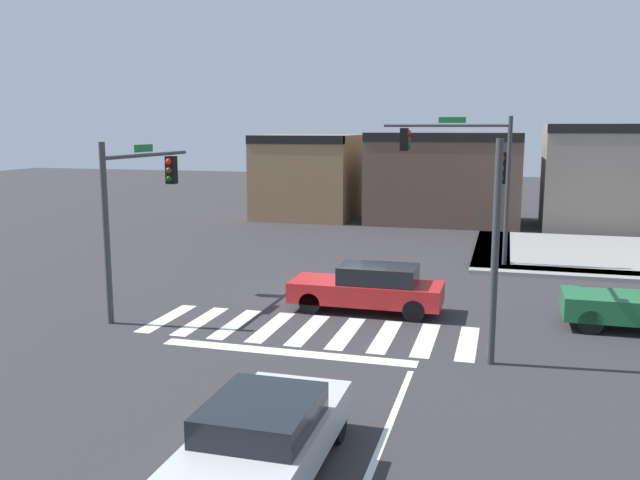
{
  "coord_description": "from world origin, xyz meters",
  "views": [
    {
      "loc": [
        5.29,
        -22.25,
        5.74
      ],
      "look_at": [
        -0.92,
        0.08,
        1.84
      ],
      "focal_mm": 37.66,
      "sensor_mm": 36.0,
      "label": 1
    }
  ],
  "objects_px": {
    "traffic_signal_southwest": "(139,193)",
    "traffic_signal_southeast": "(499,198)",
    "traffic_signal_northeast": "(463,163)",
    "car_silver": "(265,435)",
    "car_red": "(369,288)"
  },
  "relations": [
    {
      "from": "traffic_signal_southeast",
      "to": "car_silver",
      "type": "xyz_separation_m",
      "value": [
        -3.48,
        -8.76,
        -3.15
      ]
    },
    {
      "from": "traffic_signal_southwest",
      "to": "car_red",
      "type": "height_order",
      "value": "traffic_signal_southwest"
    },
    {
      "from": "traffic_signal_northeast",
      "to": "car_silver",
      "type": "xyz_separation_m",
      "value": [
        -1.9,
        -18.39,
        -3.6
      ]
    },
    {
      "from": "traffic_signal_southwest",
      "to": "car_red",
      "type": "bearing_deg",
      "value": -78.64
    },
    {
      "from": "traffic_signal_northeast",
      "to": "car_silver",
      "type": "height_order",
      "value": "traffic_signal_northeast"
    },
    {
      "from": "traffic_signal_northeast",
      "to": "traffic_signal_southeast",
      "type": "relative_size",
      "value": 1.03
    },
    {
      "from": "traffic_signal_southeast",
      "to": "car_red",
      "type": "distance_m",
      "value": 5.19
    },
    {
      "from": "traffic_signal_southwest",
      "to": "car_silver",
      "type": "distance_m",
      "value": 12.05
    },
    {
      "from": "car_silver",
      "to": "traffic_signal_northeast",
      "type": "bearing_deg",
      "value": -5.9
    },
    {
      "from": "traffic_signal_southwest",
      "to": "car_silver",
      "type": "bearing_deg",
      "value": -140.23
    },
    {
      "from": "traffic_signal_southwest",
      "to": "traffic_signal_southeast",
      "type": "relative_size",
      "value": 0.89
    },
    {
      "from": "traffic_signal_southwest",
      "to": "car_silver",
      "type": "height_order",
      "value": "traffic_signal_southwest"
    },
    {
      "from": "traffic_signal_southeast",
      "to": "car_red",
      "type": "height_order",
      "value": "traffic_signal_southeast"
    },
    {
      "from": "car_red",
      "to": "car_silver",
      "type": "bearing_deg",
      "value": 91.89
    },
    {
      "from": "traffic_signal_northeast",
      "to": "car_red",
      "type": "relative_size",
      "value": 1.3
    }
  ]
}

